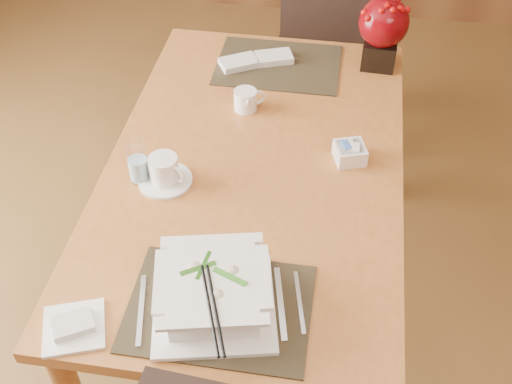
% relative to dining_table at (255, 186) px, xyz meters
% --- Properties ---
extents(dining_table, '(0.90, 1.50, 0.75)m').
position_rel_dining_table_xyz_m(dining_table, '(0.00, 0.00, 0.00)').
color(dining_table, '#B16A31').
rests_on(dining_table, ground).
extents(placemat_near, '(0.45, 0.33, 0.01)m').
position_rel_dining_table_xyz_m(placemat_near, '(0.00, -0.55, 0.10)').
color(placemat_near, black).
rests_on(placemat_near, dining_table).
extents(placemat_far, '(0.45, 0.33, 0.01)m').
position_rel_dining_table_xyz_m(placemat_far, '(0.00, 0.55, 0.10)').
color(placemat_far, black).
rests_on(placemat_far, dining_table).
extents(soup_setting, '(0.35, 0.35, 0.12)m').
position_rel_dining_table_xyz_m(soup_setting, '(-0.01, -0.55, 0.16)').
color(soup_setting, white).
rests_on(soup_setting, dining_table).
extents(coffee_cup, '(0.16, 0.16, 0.09)m').
position_rel_dining_table_xyz_m(coffee_cup, '(-0.25, -0.12, 0.14)').
color(coffee_cup, white).
rests_on(coffee_cup, dining_table).
extents(water_glass, '(0.07, 0.07, 0.14)m').
position_rel_dining_table_xyz_m(water_glass, '(-0.33, -0.13, 0.17)').
color(water_glass, white).
rests_on(water_glass, dining_table).
extents(creamer_jug, '(0.13, 0.13, 0.07)m').
position_rel_dining_table_xyz_m(creamer_jug, '(-0.08, 0.27, 0.13)').
color(creamer_jug, white).
rests_on(creamer_jug, dining_table).
extents(sugar_caddy, '(0.11, 0.11, 0.05)m').
position_rel_dining_table_xyz_m(sugar_caddy, '(0.29, 0.06, 0.12)').
color(sugar_caddy, white).
rests_on(sugar_caddy, dining_table).
extents(berry_decor, '(0.18, 0.18, 0.26)m').
position_rel_dining_table_xyz_m(berry_decor, '(0.36, 0.61, 0.25)').
color(berry_decor, black).
rests_on(berry_decor, dining_table).
extents(napkins_far, '(0.28, 0.20, 0.02)m').
position_rel_dining_table_xyz_m(napkins_far, '(-0.07, 0.55, 0.11)').
color(napkins_far, silver).
rests_on(napkins_far, dining_table).
extents(bread_plate, '(0.19, 0.19, 0.01)m').
position_rel_dining_table_xyz_m(bread_plate, '(-0.33, -0.66, 0.10)').
color(bread_plate, white).
rests_on(bread_plate, dining_table).
extents(far_chair, '(0.46, 0.46, 0.89)m').
position_rel_dining_table_xyz_m(far_chair, '(0.15, 1.03, -0.15)').
color(far_chair, black).
rests_on(far_chair, ground).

